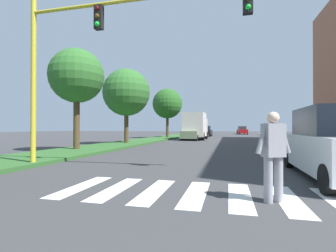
{
  "coord_description": "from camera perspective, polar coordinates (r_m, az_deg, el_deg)",
  "views": [
    {
      "loc": [
        0.68,
        3.34,
        1.39
      ],
      "look_at": [
        -3.64,
        20.96,
        1.52
      ],
      "focal_mm": 26.4,
      "sensor_mm": 36.0,
      "label": 1
    }
  ],
  "objects": [
    {
      "name": "sidewalk_right",
      "position": [
        25.85,
        31.05,
        -3.27
      ],
      "size": [
        3.0,
        64.0,
        0.15
      ],
      "primitive_type": "cube",
      "color": "#9E9991",
      "rests_on": "ground_plane"
    },
    {
      "name": "median_strip",
      "position": [
        26.05,
        -4.88,
        -3.3
      ],
      "size": [
        3.55,
        64.0,
        0.15
      ],
      "primitive_type": "cube",
      "color": "#2D5B28",
      "rests_on": "ground_plane"
    },
    {
      "name": "sedan_midblock",
      "position": [
        28.04,
        5.54,
        -1.63
      ],
      "size": [
        2.06,
        4.4,
        1.71
      ],
      "color": "gray",
      "rests_on": "ground_plane"
    },
    {
      "name": "sedan_far_horizon",
      "position": [
        54.88,
        16.74,
        -1.01
      ],
      "size": [
        2.17,
        4.6,
        1.72
      ],
      "color": "maroon",
      "rests_on": "ground_plane"
    },
    {
      "name": "traffic_light_gantry",
      "position": [
        9.11,
        -15.92,
        18.61
      ],
      "size": [
        8.79,
        0.3,
        6.0
      ],
      "color": "gold",
      "rests_on": "median_strip"
    },
    {
      "name": "tree_distant",
      "position": [
        33.09,
        -0.15,
        5.16
      ],
      "size": [
        3.98,
        3.98,
        6.46
      ],
      "color": "#4C3823",
      "rests_on": "median_strip"
    },
    {
      "name": "sedan_distant",
      "position": [
        41.04,
        8.76,
        -1.24
      ],
      "size": [
        1.86,
        4.16,
        1.71
      ],
      "color": "black",
      "rests_on": "ground_plane"
    },
    {
      "name": "truck_box_delivery",
      "position": [
        29.38,
        6.41,
        0.07
      ],
      "size": [
        2.4,
        6.2,
        3.1
      ],
      "color": "#B7B7BC",
      "rests_on": "ground_plane"
    },
    {
      "name": "pedestrian_performer",
      "position": [
        5.03,
        23.14,
        -5.6
      ],
      "size": [
        0.7,
        0.43,
        1.69
      ],
      "color": "gray",
      "rests_on": "ground_plane"
    },
    {
      "name": "tree_far",
      "position": [
        21.17,
        -9.59,
        7.59
      ],
      "size": [
        3.94,
        3.94,
        6.17
      ],
      "color": "#4C3823",
      "rests_on": "median_strip"
    },
    {
      "name": "tree_mid",
      "position": [
        15.77,
        -20.33,
        10.68
      ],
      "size": [
        3.18,
        3.18,
        5.89
      ],
      "color": "#4C3823",
      "rests_on": "median_strip"
    },
    {
      "name": "crosswalk",
      "position": [
        5.43,
        6.37,
        -15.22
      ],
      "size": [
        5.85,
        2.2,
        0.01
      ],
      "color": "silver",
      "rests_on": "ground_plane"
    },
    {
      "name": "ground_plane",
      "position": [
        26.7,
        12.31,
        -3.38
      ],
      "size": [
        140.0,
        140.0,
        0.0
      ],
      "primitive_type": "plane",
      "color": "#38383A"
    }
  ]
}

